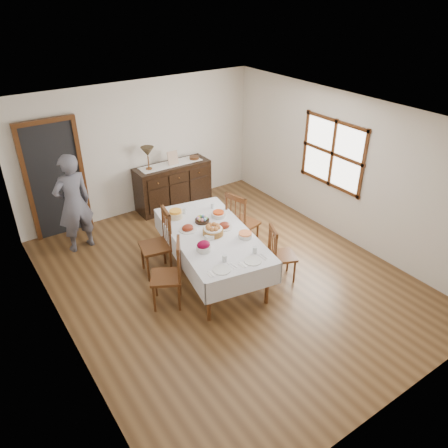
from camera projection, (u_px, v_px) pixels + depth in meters
ground at (228, 278)px, 7.04m from camera, size 6.00×6.00×0.00m
room_shell at (204, 177)px, 6.46m from camera, size 5.02×6.02×2.65m
dining_table at (212, 238)px, 6.76m from camera, size 1.55×2.46×0.79m
chair_left_near at (170, 273)px, 6.24m from camera, size 0.60×0.60×1.06m
chair_left_far at (159, 242)px, 6.92m from camera, size 0.54×0.54×1.11m
chair_right_near at (280, 253)px, 6.80m from camera, size 0.51×0.51×0.94m
chair_right_far at (241, 221)px, 7.51m from camera, size 0.56×0.56×1.11m
sideboard at (173, 186)px, 9.01m from camera, size 1.56×0.56×0.93m
person at (73, 200)px, 7.36m from camera, size 0.64×0.46×1.88m
bread_basket at (213, 230)px, 6.66m from camera, size 0.32×0.32×0.17m
egg_basket at (202, 220)px, 7.01m from camera, size 0.23×0.23×0.10m
ham_platter_a at (188, 228)px, 6.79m from camera, size 0.28×0.28×0.11m
ham_platter_b at (224, 226)px, 6.86m from camera, size 0.27×0.27×0.11m
beet_bowl at (204, 246)px, 6.26m from camera, size 0.21×0.21×0.16m
carrot_bowl at (218, 214)px, 7.17m from camera, size 0.24×0.24×0.09m
pineapple_bowl at (176, 214)px, 7.12m from camera, size 0.23×0.23×0.14m
casserole_dish at (245, 235)px, 6.60m from camera, size 0.21×0.21×0.08m
butter_dish at (210, 237)px, 6.55m from camera, size 0.15×0.11×0.07m
setting_left at (222, 266)px, 5.93m from camera, size 0.44×0.31×0.10m
setting_right at (253, 257)px, 6.11m from camera, size 0.44×0.31×0.10m
glass_far_a at (184, 211)px, 7.26m from camera, size 0.06×0.06×0.09m
glass_far_b at (213, 206)px, 7.43m from camera, size 0.06×0.06×0.09m
runner at (171, 164)px, 8.79m from camera, size 1.30×0.35×0.01m
table_lamp at (147, 152)px, 8.38m from camera, size 0.26×0.26×0.46m
picture_frame at (173, 158)px, 8.71m from camera, size 0.22×0.08×0.28m
deco_bowl at (194, 158)px, 9.02m from camera, size 0.20×0.20×0.06m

